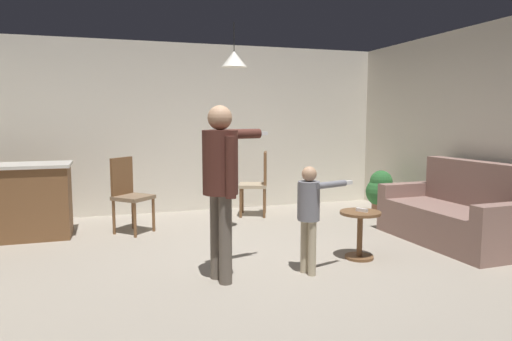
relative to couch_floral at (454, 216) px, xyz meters
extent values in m
plane|color=#9E9384|center=(-2.63, -0.23, -0.33)|extent=(7.68, 7.68, 0.00)
cube|color=silver|center=(-2.63, 2.97, 1.02)|extent=(6.40, 0.10, 2.70)
cube|color=silver|center=(0.57, -0.23, 1.02)|extent=(0.10, 6.40, 2.70)
cube|color=#8C6B60|center=(-0.06, 0.00, -0.11)|extent=(0.90, 1.47, 0.45)
cube|color=#8C6B60|center=(0.27, 0.01, 0.39)|extent=(0.25, 1.45, 0.55)
cube|color=#8C6B60|center=(-0.03, -0.81, -0.02)|extent=(0.86, 0.21, 0.63)
cube|color=#8C6B60|center=(-0.08, 0.81, -0.02)|extent=(0.86, 0.21, 0.63)
cylinder|color=brown|center=(0.24, 0.81, -0.30)|extent=(0.05, 0.05, 0.06)
cylinder|color=brown|center=(-0.36, -0.81, -0.30)|extent=(0.05, 0.05, 0.06)
cylinder|color=brown|center=(-0.41, 0.79, -0.30)|extent=(0.05, 0.05, 0.06)
cube|color=brown|center=(-5.08, 1.83, 0.12)|extent=(1.20, 0.60, 0.91)
cube|color=beige|center=(-5.08, 1.83, 0.60)|extent=(1.26, 0.66, 0.04)
cylinder|color=brown|center=(-1.43, -0.22, 0.17)|extent=(0.44, 0.44, 0.03)
cylinder|color=brown|center=(-1.43, -0.22, -0.09)|extent=(0.06, 0.06, 0.49)
cylinder|color=brown|center=(-1.43, -0.22, -0.32)|extent=(0.31, 0.31, 0.03)
cylinder|color=#60564C|center=(-3.04, -0.35, 0.08)|extent=(0.12, 0.12, 0.83)
cylinder|color=#60564C|center=(-3.00, -0.51, 0.08)|extent=(0.12, 0.12, 0.83)
cylinder|color=#4C261E|center=(-3.02, -0.43, 0.79)|extent=(0.33, 0.33, 0.59)
sphere|color=tan|center=(-3.02, -0.43, 1.19)|extent=(0.22, 0.22, 0.22)
cylinder|color=#4C261E|center=(-2.80, -0.18, 1.03)|extent=(0.56, 0.24, 0.10)
cube|color=white|center=(-2.51, -0.09, 1.03)|extent=(0.13, 0.07, 0.04)
cylinder|color=#4C261E|center=(-2.97, -0.61, 0.76)|extent=(0.10, 0.10, 0.55)
cylinder|color=tan|center=(-2.18, -0.45, -0.06)|extent=(0.08, 0.08, 0.54)
cylinder|color=tan|center=(-2.15, -0.56, -0.06)|extent=(0.08, 0.08, 0.54)
cylinder|color=slate|center=(-2.16, -0.50, 0.39)|extent=(0.21, 0.21, 0.38)
sphere|color=tan|center=(-2.16, -0.50, 0.66)|extent=(0.15, 0.15, 0.15)
cylinder|color=slate|center=(-2.20, -0.39, 0.38)|extent=(0.06, 0.06, 0.36)
cylinder|color=slate|center=(-1.96, -0.57, 0.55)|extent=(0.36, 0.17, 0.06)
cube|color=white|center=(-1.76, -0.50, 0.55)|extent=(0.13, 0.07, 0.04)
cylinder|color=brown|center=(-3.70, 1.95, -0.11)|extent=(0.04, 0.04, 0.45)
cylinder|color=brown|center=(-3.95, 1.69, -0.11)|extent=(0.04, 0.04, 0.45)
cylinder|color=brown|center=(-3.44, 1.69, -0.11)|extent=(0.04, 0.04, 0.45)
cylinder|color=brown|center=(-3.70, 1.44, -0.11)|extent=(0.04, 0.04, 0.45)
cube|color=#7F664C|center=(-3.70, 1.69, 0.14)|extent=(0.59, 0.59, 0.05)
cube|color=brown|center=(-3.83, 1.83, 0.42)|extent=(0.30, 0.29, 0.50)
cylinder|color=brown|center=(-1.76, 2.02, -0.11)|extent=(0.04, 0.04, 0.45)
cylinder|color=brown|center=(-1.63, 2.36, -0.11)|extent=(0.04, 0.04, 0.45)
cylinder|color=brown|center=(-2.09, 2.15, -0.11)|extent=(0.04, 0.04, 0.45)
cylinder|color=brown|center=(-1.97, 2.49, -0.11)|extent=(0.04, 0.04, 0.45)
cube|color=tan|center=(-1.86, 2.25, 0.14)|extent=(0.54, 0.54, 0.05)
cube|color=brown|center=(-1.68, 2.19, 0.42)|extent=(0.17, 0.37, 0.50)
cylinder|color=brown|center=(0.04, 1.65, -0.23)|extent=(0.27, 0.27, 0.21)
sphere|color=#2D6B33|center=(0.04, 1.65, 0.04)|extent=(0.46, 0.46, 0.46)
sphere|color=#2D6B33|center=(0.04, 1.65, 0.20)|extent=(0.35, 0.35, 0.35)
cube|color=white|center=(-1.42, -0.23, 0.21)|extent=(0.09, 0.13, 0.04)
cone|color=silver|center=(-2.46, 1.14, 1.92)|extent=(0.32, 0.32, 0.20)
cylinder|color=black|center=(-2.46, 1.14, 2.19)|extent=(0.01, 0.01, 0.36)
camera|label=1|loc=(-3.99, -4.52, 1.20)|focal=32.35mm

